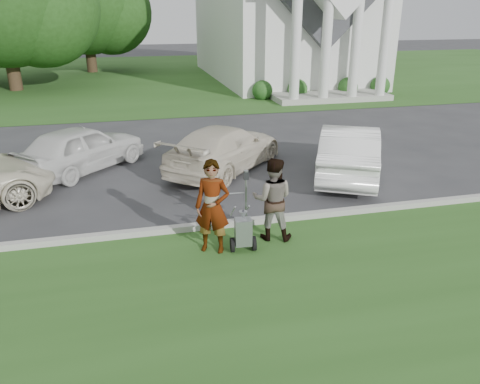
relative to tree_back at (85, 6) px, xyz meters
name	(u,v)px	position (x,y,z in m)	size (l,w,h in m)	color
ground	(220,239)	(4.01, -29.99, -4.73)	(120.00, 120.00, 0.00)	#333335
grass_strip	(258,326)	(4.01, -32.99, -4.72)	(80.00, 7.00, 0.01)	#2A521C
church_lawn	(147,75)	(4.01, -2.99, -4.72)	(80.00, 30.00, 0.01)	#2A521C
curb	(215,225)	(4.01, -29.44, -4.65)	(80.00, 0.18, 0.15)	#9E9E93
tree_back	(85,6)	(0.00, 0.00, 0.00)	(9.61, 7.60, 8.89)	#332316
striping_cart	(243,233)	(4.38, -30.58, -4.32)	(0.53, 1.03, 0.94)	black
person_left	(212,208)	(3.79, -30.44, -3.78)	(0.69, 0.45, 1.89)	#999999
person_right	(272,200)	(5.09, -30.19, -3.85)	(0.85, 0.67, 1.76)	#999999
parking_meter_near	(246,194)	(4.63, -29.80, -3.83)	(0.10, 0.09, 1.43)	gray
car_b	(81,148)	(0.92, -24.58, -4.03)	(1.65, 4.09, 1.39)	silver
car_c	(224,148)	(5.08, -25.47, -4.06)	(1.87, 4.59, 1.33)	beige
car_d	(349,151)	(8.45, -26.84, -3.98)	(1.57, 4.50, 1.48)	white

